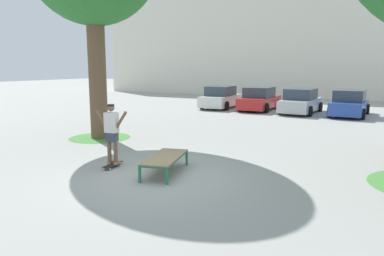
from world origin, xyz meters
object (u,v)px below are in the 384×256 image
object	(u,v)px
car_silver	(301,102)
car_white	(221,98)
skate_box	(165,158)
car_red	(260,100)
skater	(112,130)
car_blue	(349,104)
skateboard	(113,165)

from	to	relation	value
car_silver	car_white	bearing A→B (deg)	176.38
skate_box	car_red	bearing A→B (deg)	98.93
skate_box	skater	xyz separation A→B (m)	(-1.61, -0.20, 0.66)
car_silver	car_blue	bearing A→B (deg)	1.74
car_white	car_silver	xyz separation A→B (m)	(5.44, -0.34, 0.00)
skater	car_blue	distance (m)	15.78
skate_box	car_silver	xyz separation A→B (m)	(0.34, 14.78, 0.28)
skate_box	car_blue	distance (m)	15.18
skateboard	skater	distance (m)	0.99
car_red	car_silver	bearing A→B (deg)	-7.52
skater	car_white	distance (m)	15.72
car_white	car_red	size ratio (longest dim) A/B	1.02
skate_box	skater	size ratio (longest dim) A/B	1.20
skater	car_red	size ratio (longest dim) A/B	0.40
skate_box	car_red	distance (m)	15.33
skateboard	skater	bearing A→B (deg)	98.29
skater	car_blue	world-z (taller)	skater
skateboard	skater	xyz separation A→B (m)	(-0.00, 0.00, 0.99)
skate_box	car_white	distance (m)	15.96
skater	car_silver	size ratio (longest dim) A/B	0.40
skateboard	car_blue	xyz separation A→B (m)	(4.68, 15.07, 0.61)
skater	car_blue	xyz separation A→B (m)	(4.68, 15.07, -0.38)
car_blue	car_silver	bearing A→B (deg)	-178.26
car_blue	skateboard	bearing A→B (deg)	-107.25
car_red	car_white	bearing A→B (deg)	-179.68
car_red	car_blue	world-z (taller)	same
skate_box	car_white	bearing A→B (deg)	108.64
skater	skate_box	bearing A→B (deg)	7.15
skater	car_silver	bearing A→B (deg)	82.57
skate_box	skater	bearing A→B (deg)	-172.85
car_red	car_blue	size ratio (longest dim) A/B	0.99
skateboard	car_silver	size ratio (longest dim) A/B	0.19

